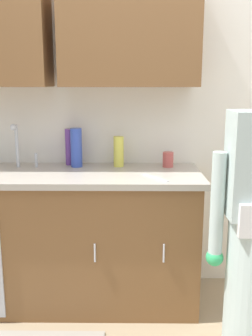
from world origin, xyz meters
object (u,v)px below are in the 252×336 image
(sink, at_px, (18,174))
(bottle_dish_liquid, at_px, (76,148))
(knife_on_counter, at_px, (155,178))
(bottle_water_tall, at_px, (119,152))
(cup_by_sink, at_px, (168,160))
(bottle_soap, at_px, (70,147))

(sink, height_order, bottle_dish_liquid, sink)
(knife_on_counter, bearing_deg, bottle_water_tall, -1.72)
(sink, distance_m, cup_by_sink, 1.04)
(cup_by_sink, bearing_deg, knife_on_counter, -108.71)
(cup_by_sink, bearing_deg, bottle_water_tall, 177.64)
(bottle_water_tall, distance_m, knife_on_counter, 0.43)
(bottle_dish_liquid, xyz_separation_m, cup_by_sink, (0.65, -0.00, -0.08))
(bottle_water_tall, xyz_separation_m, cup_by_sink, (0.35, -0.01, -0.05))
(cup_by_sink, relative_size, knife_on_counter, 0.44)
(sink, xyz_separation_m, cup_by_sink, (1.03, 0.16, 0.07))
(bottle_dish_liquid, bearing_deg, bottle_water_tall, 2.57)
(bottle_dish_liquid, distance_m, bottle_soap, 0.09)
(sink, xyz_separation_m, bottle_water_tall, (0.68, 0.17, 0.12))
(knife_on_counter, bearing_deg, bottle_dish_liquid, 21.95)
(sink, relative_size, cup_by_sink, 4.70)
(bottle_water_tall, relative_size, knife_on_counter, 0.90)
(bottle_dish_liquid, distance_m, cup_by_sink, 0.66)
(bottle_dish_liquid, bearing_deg, knife_on_counter, -31.90)
(bottle_dish_liquid, relative_size, bottle_soap, 1.05)
(bottle_dish_liquid, bearing_deg, bottle_soap, 128.77)
(knife_on_counter, bearing_deg, bottle_soap, 19.52)
(bottle_soap, relative_size, cup_by_sink, 2.46)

